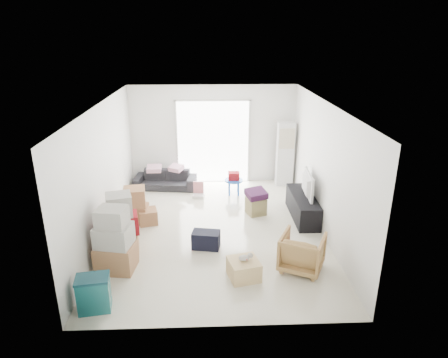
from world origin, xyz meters
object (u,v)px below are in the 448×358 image
ac_tower (285,154)px  ottoman (256,206)px  armchair (302,250)px  kids_table (234,179)px  tv_console (303,206)px  sofa (165,177)px  wood_crate (244,269)px  television (304,193)px  storage_bins (94,293)px

ac_tower → ottoman: ac_tower is taller
ac_tower → armchair: 4.26m
armchair → kids_table: size_ratio=1.22×
tv_console → sofa: 3.84m
ac_tower → kids_table: ac_tower is taller
armchair → wood_crate: bearing=38.3°
television → wood_crate: bearing=150.2°
tv_console → television: size_ratio=1.66×
ottoman → storage_bins: bearing=-130.8°
storage_bins → kids_table: size_ratio=0.94×
television → wood_crate: size_ratio=1.91×
sofa → armchair: bearing=-48.5°
kids_table → wood_crate: kids_table is taller
storage_bins → wood_crate: bearing=17.6°
wood_crate → ac_tower: bearing=71.3°
ac_tower → armchair: ac_tower is taller
television → sofa: television is taller
sofa → armchair: armchair is taller
sofa → storage_bins: 5.07m
storage_bins → ottoman: storage_bins is taller
tv_console → ottoman: size_ratio=4.01×
storage_bins → wood_crate: 2.47m
armchair → ottoman: bearing=-50.9°
ac_tower → sofa: ac_tower is taller
television → sofa: (-3.31, 1.95, -0.27)m
armchair → kids_table: (-0.99, 3.54, 0.06)m
sofa → tv_console: bearing=-23.7°
ac_tower → sofa: 3.31m
sofa → storage_bins: size_ratio=2.87×
television → ottoman: television is taller
television → storage_bins: 4.98m
ac_tower → kids_table: bearing=-154.9°
ac_tower → television: bearing=-88.6°
storage_bins → ottoman: bearing=49.2°
storage_bins → television: bearing=38.4°
ac_tower → wood_crate: (-1.50, -4.44, -0.71)m
television → armchair: 2.18m
armchair → kids_table: 3.67m
tv_console → kids_table: kids_table is taller
ac_tower → kids_table: (-1.44, -0.67, -0.44)m
tv_console → storage_bins: size_ratio=2.78×
ottoman → wood_crate: size_ratio=0.79×
tv_console → storage_bins: 4.97m
sofa → wood_crate: (1.76, -4.29, -0.15)m
tv_console → television: 0.33m
wood_crate → storage_bins: bearing=-162.4°
armchair → wood_crate: 1.10m
storage_bins → kids_table: 5.12m
television → sofa: bearing=63.2°
tv_console → storage_bins: (-3.90, -3.09, 0.02)m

